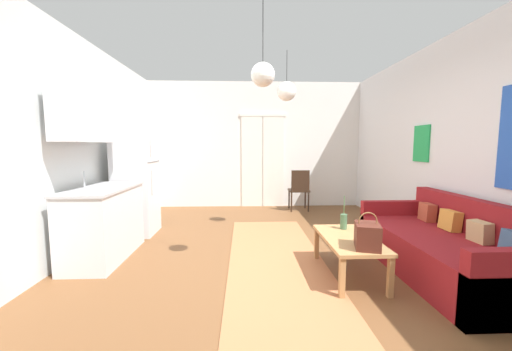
% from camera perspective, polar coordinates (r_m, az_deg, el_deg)
% --- Properties ---
extents(ground_plane, '(5.33, 7.70, 0.10)m').
position_cam_1_polar(ground_plane, '(3.44, 2.24, -19.00)').
color(ground_plane, brown).
extents(wall_back, '(4.93, 0.13, 2.80)m').
position_cam_1_polar(wall_back, '(6.71, -0.12, 5.85)').
color(wall_back, white).
rests_on(wall_back, ground_plane).
extents(wall_right, '(0.12, 7.30, 2.80)m').
position_cam_1_polar(wall_right, '(4.09, 38.49, 4.71)').
color(wall_right, silver).
rests_on(wall_right, ground_plane).
extents(wall_left, '(0.12, 7.30, 2.80)m').
position_cam_1_polar(wall_left, '(3.79, -37.30, 4.79)').
color(wall_left, silver).
rests_on(wall_left, ground_plane).
extents(area_rug, '(1.13, 3.48, 0.01)m').
position_cam_1_polar(area_rug, '(3.75, 3.88, -15.90)').
color(area_rug, '#B26B42').
rests_on(area_rug, ground_plane).
extents(couch, '(0.94, 2.01, 0.82)m').
position_cam_1_polar(couch, '(3.86, 33.10, -12.01)').
color(couch, maroon).
rests_on(couch, ground_plane).
extents(coffee_table, '(0.53, 1.02, 0.42)m').
position_cam_1_polar(coffee_table, '(3.36, 17.55, -12.23)').
color(coffee_table, '#B27F4C').
rests_on(coffee_table, ground_plane).
extents(bamboo_vase, '(0.08, 0.08, 0.40)m').
position_cam_1_polar(bamboo_vase, '(3.61, 16.66, -8.55)').
color(bamboo_vase, '#47704C').
rests_on(bamboo_vase, coffee_table).
extents(handbag, '(0.29, 0.34, 0.35)m').
position_cam_1_polar(handbag, '(3.04, 20.81, -10.84)').
color(handbag, '#512319').
rests_on(handbag, coffee_table).
extents(refrigerator, '(0.59, 0.61, 1.74)m').
position_cam_1_polar(refrigerator, '(4.96, -22.28, -0.64)').
color(refrigerator, white).
rests_on(refrigerator, ground_plane).
extents(kitchen_counter, '(0.58, 1.22, 2.12)m').
position_cam_1_polar(kitchen_counter, '(4.06, -28.10, -2.91)').
color(kitchen_counter, silver).
rests_on(kitchen_counter, ground_plane).
extents(accent_chair, '(0.42, 0.40, 0.88)m').
position_cam_1_polar(accent_chair, '(6.31, 8.41, -2.43)').
color(accent_chair, black).
rests_on(accent_chair, ground_plane).
extents(pendant_lamp_near, '(0.24, 0.24, 0.83)m').
position_cam_1_polar(pendant_lamp_near, '(3.09, 1.34, 18.99)').
color(pendant_lamp_near, black).
extents(pendant_lamp_far, '(0.29, 0.29, 0.74)m').
position_cam_1_polar(pendant_lamp_far, '(4.62, 5.96, 15.96)').
color(pendant_lamp_far, black).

